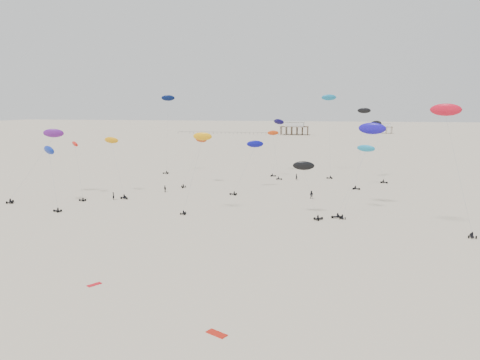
% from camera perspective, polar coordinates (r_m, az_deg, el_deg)
% --- Properties ---
extents(ground_plane, '(900.00, 900.00, 0.00)m').
position_cam_1_polar(ground_plane, '(207.33, 6.02, 2.92)').
color(ground_plane, beige).
extents(pavilion_main, '(21.00, 13.00, 9.80)m').
position_cam_1_polar(pavilion_main, '(356.90, 6.64, 6.18)').
color(pavilion_main, brown).
rests_on(pavilion_main, ground).
extents(pavilion_small, '(9.00, 7.00, 8.00)m').
position_cam_1_polar(pavilion_small, '(387.99, 17.42, 5.95)').
color(pavilion_small, brown).
rests_on(pavilion_small, ground).
extents(pier_fence, '(80.20, 0.20, 1.50)m').
position_cam_1_polar(pier_fence, '(364.93, -1.58, 5.76)').
color(pier_fence, black).
rests_on(pier_fence, ground).
extents(rig_0, '(6.20, 9.59, 14.26)m').
position_cam_1_polar(rig_0, '(131.23, -5.30, 3.55)').
color(rig_0, black).
rests_on(rig_0, ground).
extents(rig_1, '(6.57, 2.87, 17.02)m').
position_cam_1_polar(rig_1, '(95.07, -5.07, 3.36)').
color(rig_1, black).
rests_on(rig_1, ground).
extents(rig_2, '(7.25, 8.41, 14.25)m').
position_cam_1_polar(rig_2, '(119.78, -19.26, 2.51)').
color(rig_2, black).
rests_on(rig_2, ground).
extents(rig_4, '(9.04, 8.00, 15.05)m').
position_cam_1_polar(rig_4, '(119.15, -14.92, 2.56)').
color(rig_4, black).
rests_on(rig_4, ground).
extents(rig_5, '(6.69, 4.97, 11.36)m').
position_cam_1_polar(rig_5, '(93.96, 8.19, 0.24)').
color(rig_5, black).
rests_on(rig_5, ground).
extents(rig_6, '(6.32, 11.08, 18.04)m').
position_cam_1_polar(rig_6, '(145.41, 16.33, 5.62)').
color(rig_6, black).
rests_on(rig_6, ground).
extents(rig_7, '(5.39, 6.10, 14.69)m').
position_cam_1_polar(rig_7, '(143.54, 4.27, 4.08)').
color(rig_7, black).
rests_on(rig_7, ground).
extents(rig_8, '(9.51, 12.84, 20.08)m').
position_cam_1_polar(rig_8, '(102.15, 15.50, 5.15)').
color(rig_8, black).
rests_on(rig_8, ground).
extents(rig_9, '(4.57, 3.45, 25.60)m').
position_cam_1_polar(rig_9, '(154.26, -8.82, 7.88)').
color(rig_9, black).
rests_on(rig_9, ground).
extents(rig_10, '(7.07, 11.97, 15.02)m').
position_cam_1_polar(rig_10, '(122.75, 1.34, 3.27)').
color(rig_10, black).
rests_on(rig_10, ground).
extents(rig_11, '(4.26, 2.98, 21.70)m').
position_cam_1_polar(rig_11, '(127.51, 14.53, 4.57)').
color(rig_11, black).
rests_on(rig_11, ground).
extents(rig_12, '(8.84, 9.07, 15.05)m').
position_cam_1_polar(rig_12, '(98.17, 14.03, 1.21)').
color(rig_12, black).
rests_on(rig_12, ground).
extents(rig_13, '(5.07, 14.70, 26.82)m').
position_cam_1_polar(rig_13, '(154.29, 10.80, 8.43)').
color(rig_13, black).
rests_on(rig_13, ground).
extents(rig_14, '(5.02, 12.97, 18.80)m').
position_cam_1_polar(rig_14, '(154.53, 4.65, 6.19)').
color(rig_14, black).
rests_on(rig_14, ground).
extents(rig_15, '(8.72, 13.26, 18.14)m').
position_cam_1_polar(rig_15, '(122.37, -22.68, 3.78)').
color(rig_15, black).
rests_on(rig_15, ground).
extents(rig_16, '(8.68, 3.85, 22.75)m').
position_cam_1_polar(rig_16, '(86.41, 24.29, 5.27)').
color(rig_16, black).
rests_on(rig_16, ground).
extents(rig_17, '(8.98, 9.72, 14.42)m').
position_cam_1_polar(rig_17, '(111.51, -22.12, 2.35)').
color(rig_17, black).
rests_on(rig_17, ground).
extents(spectator_0, '(0.95, 0.94, 2.19)m').
position_cam_1_polar(spectator_0, '(115.03, -15.15, -2.36)').
color(spectator_0, black).
rests_on(spectator_0, ground).
extents(spectator_1, '(1.30, 1.11, 2.29)m').
position_cam_1_polar(spectator_1, '(113.71, 8.70, -2.28)').
color(spectator_1, black).
rests_on(spectator_1, ground).
extents(spectator_2, '(1.36, 1.26, 2.06)m').
position_cam_1_polar(spectator_2, '(122.50, -9.13, -1.47)').
color(spectator_2, black).
rests_on(spectator_2, ground).
extents(spectator_3, '(0.98, 0.98, 2.26)m').
position_cam_1_polar(spectator_3, '(141.21, 6.89, -0.01)').
color(spectator_3, black).
rests_on(spectator_3, ground).
extents(grounded_kite_a, '(2.37, 1.82, 0.08)m').
position_cam_1_polar(grounded_kite_a, '(48.52, -2.86, -18.24)').
color(grounded_kite_a, '#B6170B').
rests_on(grounded_kite_a, ground).
extents(grounded_kite_b, '(1.56, 1.89, 0.07)m').
position_cam_1_polar(grounded_kite_b, '(62.78, -17.33, -12.10)').
color(grounded_kite_b, red).
rests_on(grounded_kite_b, ground).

